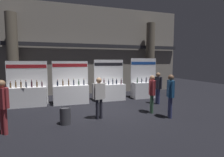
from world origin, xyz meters
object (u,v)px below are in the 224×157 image
at_px(exhibitor_booth_1, 71,93).
at_px(exhibitor_booth_2, 110,90).
at_px(visitor_6, 170,92).
at_px(visitor_5, 3,103).
at_px(trash_bin, 65,116).
at_px(exhibitor_booth_3, 145,88).
at_px(visitor_1, 158,85).
at_px(visitor_4, 152,90).
at_px(visitor_0, 99,95).
at_px(exhibitor_booth_0, 27,95).

bearing_deg(exhibitor_booth_1, exhibitor_booth_2, 4.88).
bearing_deg(visitor_6, visitor_5, -69.86).
height_order(trash_bin, visitor_5, visitor_5).
distance_m(exhibitor_booth_2, visitor_5, 5.81).
bearing_deg(exhibitor_booth_3, exhibitor_booth_2, -179.10).
bearing_deg(trash_bin, exhibitor_booth_1, 82.65).
relative_size(visitor_1, visitor_5, 1.00).
xyz_separation_m(exhibitor_booth_2, trash_bin, (-2.66, -3.30, -0.29)).
height_order(exhibitor_booth_1, visitor_4, exhibitor_booth_1).
height_order(exhibitor_booth_2, visitor_5, exhibitor_booth_2).
distance_m(exhibitor_booth_2, visitor_0, 3.39).
relative_size(exhibitor_booth_0, exhibitor_booth_1, 1.00).
xyz_separation_m(exhibitor_booth_1, visitor_1, (4.45, -1.43, 0.41)).
distance_m(visitor_0, visitor_4, 2.41).
bearing_deg(visitor_5, trash_bin, 51.88).
height_order(exhibitor_booth_1, visitor_0, exhibitor_booth_1).
bearing_deg(exhibitor_booth_2, visitor_0, -113.83).
bearing_deg(exhibitor_booth_2, exhibitor_booth_1, -175.12).
bearing_deg(visitor_5, visitor_4, 47.99).
xyz_separation_m(trash_bin, visitor_1, (4.85, 1.67, 0.71)).
height_order(exhibitor_booth_0, trash_bin, exhibitor_booth_0).
relative_size(exhibitor_booth_0, visitor_0, 1.40).
bearing_deg(exhibitor_booth_3, visitor_5, -151.66).
distance_m(trash_bin, visitor_6, 4.16).
relative_size(visitor_0, visitor_1, 0.97).
bearing_deg(exhibitor_booth_3, visitor_0, -139.86).
distance_m(exhibitor_booth_1, visitor_4, 4.34).
bearing_deg(visitor_5, exhibitor_booth_2, 80.02).
height_order(exhibitor_booth_3, visitor_0, exhibitor_booth_3).
bearing_deg(visitor_1, visitor_6, 148.13).
distance_m(exhibitor_booth_2, visitor_6, 4.06).
distance_m(visitor_0, visitor_1, 3.84).
relative_size(exhibitor_booth_0, visitor_5, 1.36).
relative_size(exhibitor_booth_3, trash_bin, 4.12).
xyz_separation_m(visitor_0, visitor_5, (-3.14, -0.57, 0.02)).
xyz_separation_m(exhibitor_booth_3, trash_bin, (-5.00, -3.33, -0.31)).
relative_size(visitor_0, visitor_4, 0.98).
bearing_deg(visitor_1, visitor_4, 127.82).
distance_m(exhibitor_booth_0, visitor_6, 6.90).
height_order(exhibitor_booth_2, visitor_4, exhibitor_booth_2).
height_order(visitor_0, visitor_4, visitor_4).
xyz_separation_m(exhibitor_booth_0, trash_bin, (1.78, -3.15, -0.29)).
distance_m(exhibitor_booth_0, trash_bin, 3.63).
xyz_separation_m(exhibitor_booth_2, visitor_4, (1.05, -2.97, 0.41)).
bearing_deg(visitor_0, exhibitor_booth_0, -57.03).
xyz_separation_m(exhibitor_booth_1, exhibitor_booth_2, (2.26, 0.19, -0.01)).
height_order(exhibitor_booth_0, visitor_1, exhibitor_booth_0).
bearing_deg(exhibitor_booth_0, trash_bin, -60.60).
relative_size(visitor_0, visitor_6, 0.94).
bearing_deg(visitor_5, exhibitor_booth_1, 98.02).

